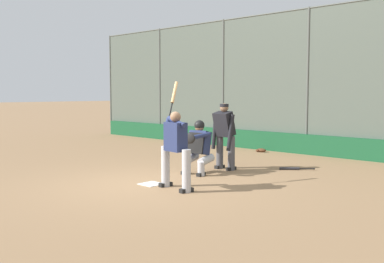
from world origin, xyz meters
The scene contains 10 objects.
ground_plane centered at (0.00, 0.00, 0.00)m, with size 160.00×160.00×0.00m, color #93704C.
home_plate_marker centered at (0.00, 0.00, 0.01)m, with size 0.43×0.43×0.01m, color white.
backstop_fence centered at (0.00, -6.41, 2.33)m, with size 20.15×0.08×4.48m.
padding_wall centered at (0.00, -6.31, 0.31)m, with size 19.67×0.18×0.62m, color #19512D.
bleachers_beyond centered at (0.69, -9.26, 0.59)m, with size 14.05×3.05×1.80m.
batter_at_plate centered at (-0.71, -0.01, 0.84)m, with size 0.94×0.73×2.13m.
catcher_behind_plate centered at (0.11, -1.53, 0.65)m, with size 0.70×0.81×1.26m.
umpire_home centered at (0.04, -2.44, 0.88)m, with size 0.66×0.41×1.63m.
spare_bat_near_backstop centered at (-1.22, -3.54, 0.03)m, with size 0.69×0.59×0.07m.
fielding_glove_on_dirt centered at (1.26, -5.79, 0.06)m, with size 0.32×0.24×0.12m.
Camera 1 is at (-6.92, 6.10, 1.90)m, focal length 42.00 mm.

